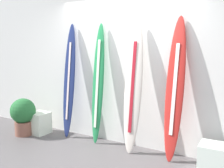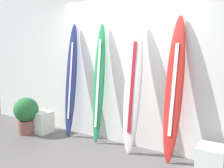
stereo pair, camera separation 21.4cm
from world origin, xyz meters
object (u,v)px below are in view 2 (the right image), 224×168
Objects in this scene: surfboard_emerald at (99,84)px; surfboard_ivory at (133,88)px; display_block_left at (211,161)px; display_block_center at (42,122)px; potted_plant at (26,113)px; surfboard_navy at (71,82)px; surfboard_crimson at (174,91)px.

surfboard_ivory is (0.70, -0.05, -0.00)m from surfboard_emerald.
display_block_left is 0.97× the size of display_block_center.
potted_plant is at bearing -163.51° from surfboard_emerald.
surfboard_navy reaches higher than display_block_left.
surfboard_ivory is 5.20× the size of display_block_left.
surfboard_ivory reaches higher than surfboard_navy.
potted_plant is (-0.21, -0.21, 0.19)m from display_block_center.
display_block_left is at bearing -15.40° from surfboard_crimson.
display_block_left is at bearing 0.51° from display_block_center.
potted_plant is at bearing -171.82° from surfboard_crimson.
surfboard_navy is 5.19× the size of display_block_left.
surfboard_emerald is at bearing 9.98° from display_block_center.
display_block_left is (2.60, -0.18, -0.83)m from surfboard_navy.
surfboard_emerald is at bearing 179.02° from surfboard_crimson.
surfboard_crimson is (2.00, -0.01, 0.02)m from surfboard_navy.
surfboard_crimson reaches higher than potted_plant.
surfboard_emerald reaches higher than display_block_left.
surfboard_navy reaches higher than surfboard_emerald.
surfboard_navy is 1.04m from display_block_center.
surfboard_emerald is at bearing 1.20° from surfboard_navy.
display_block_left is at bearing -3.87° from surfboard_navy.
surfboard_emerald is 0.70m from surfboard_ivory.
display_block_left is at bearing 3.99° from potted_plant.
surfboard_crimson is at bearing 2.39° from surfboard_ivory.
surfboard_emerald is 5.16× the size of display_block_left.
surfboard_navy is at bearing 18.73° from display_block_center.
surfboard_emerald is 0.98× the size of surfboard_crimson.
surfboard_crimson is (1.37, -0.02, 0.01)m from surfboard_emerald.
surfboard_navy is 2.00m from surfboard_crimson.
surfboard_crimson is (0.66, 0.03, 0.02)m from surfboard_ivory.
display_block_left is 0.57× the size of potted_plant.
surfboard_crimson is at bearing 4.27° from display_block_center.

